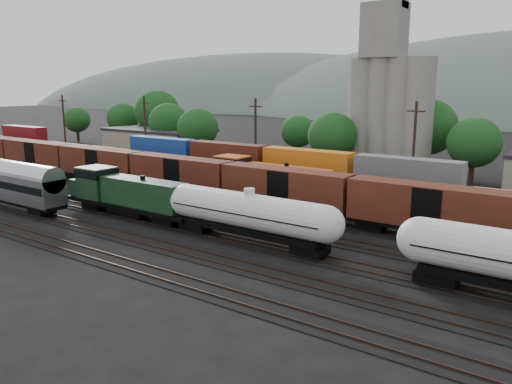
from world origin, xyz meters
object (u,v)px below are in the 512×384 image
Objects in this scene: tank_car_a at (249,213)px; green_locomotive at (123,192)px; orange_locomotive at (263,178)px; grain_silo at (389,103)px.

green_locomotive is at bearing 180.00° from tank_car_a.
green_locomotive is 16.67m from tank_car_a.
tank_car_a is at bearing -59.91° from orange_locomotive.
orange_locomotive reaches higher than green_locomotive.
grain_silo is at bearing 94.21° from tank_car_a.
grain_silo is at bearing 77.69° from orange_locomotive.
green_locomotive is 0.98× the size of tank_car_a.
orange_locomotive is (7.98, 15.00, 0.07)m from green_locomotive.
green_locomotive is at bearing -118.01° from orange_locomotive.
grain_silo reaches higher than tank_car_a.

